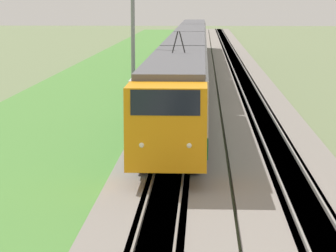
{
  "coord_description": "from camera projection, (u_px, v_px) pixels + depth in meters",
  "views": [
    {
      "loc": [
        -8.33,
        -1.26,
        6.74
      ],
      "look_at": [
        19.62,
        0.0,
        2.28
      ],
      "focal_mm": 85.0,
      "sensor_mm": 36.0,
      "label": 1
    }
  ],
  "objects": [
    {
      "name": "ballast_main",
      "position": [
        186.0,
        90.0,
        58.64
      ],
      "size": [
        240.0,
        4.4,
        0.3
      ],
      "color": "gray",
      "rests_on": "ground"
    },
    {
      "name": "ballast_adjacent",
      "position": [
        248.0,
        90.0,
        58.44
      ],
      "size": [
        240.0,
        4.4,
        0.3
      ],
      "color": "gray",
      "rests_on": "ground"
    },
    {
      "name": "track_main",
      "position": [
        186.0,
        90.0,
        58.64
      ],
      "size": [
        240.0,
        1.57,
        0.45
      ],
      "color": "#4C4238",
      "rests_on": "ground"
    },
    {
      "name": "track_adjacent",
      "position": [
        248.0,
        90.0,
        58.44
      ],
      "size": [
        240.0,
        1.57,
        0.45
      ],
      "color": "#4C4238",
      "rests_on": "ground"
    },
    {
      "name": "grass_verge",
      "position": [
        91.0,
        91.0,
        58.97
      ],
      "size": [
        240.0,
        9.83,
        0.12
      ],
      "color": "#4C8438",
      "rests_on": "ground"
    },
    {
      "name": "passenger_train",
      "position": [
        189.0,
        51.0,
        67.06
      ],
      "size": [
        82.05,
        2.91,
        5.19
      ],
      "rotation": [
        0.0,
        0.0,
        3.14
      ],
      "color": "orange",
      "rests_on": "ground"
    },
    {
      "name": "catenary_mast_mid",
      "position": [
        134.0,
        46.0,
        43.7
      ],
      "size": [
        0.22,
        2.56,
        8.19
      ],
      "color": "slate",
      "rests_on": "ground"
    }
  ]
}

